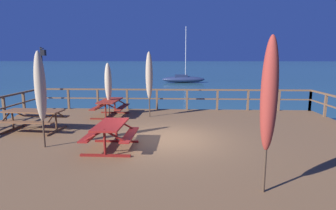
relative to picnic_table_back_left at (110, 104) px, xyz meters
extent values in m
plane|color=#2D5B6B|center=(2.78, -3.42, -1.32)|extent=(600.00, 600.00, 0.00)
cube|color=brown|center=(2.78, -3.42, -0.94)|extent=(14.40, 10.70, 0.77)
cube|color=brown|center=(2.78, 1.78, 0.50)|extent=(14.10, 0.09, 0.08)
cube|color=brown|center=(2.78, 1.78, 0.02)|extent=(14.10, 0.07, 0.06)
cube|color=brown|center=(-4.27, 1.78, -0.03)|extent=(0.10, 0.10, 1.05)
cube|color=brown|center=(-2.70, 1.78, -0.03)|extent=(0.10, 0.10, 1.05)
cube|color=brown|center=(-1.13, 1.78, -0.03)|extent=(0.10, 0.10, 1.05)
cube|color=brown|center=(0.43, 1.78, -0.03)|extent=(0.10, 0.10, 1.05)
cube|color=brown|center=(2.00, 1.78, -0.03)|extent=(0.10, 0.10, 1.05)
cube|color=brown|center=(3.57, 1.78, -0.03)|extent=(0.10, 0.10, 1.05)
cube|color=brown|center=(5.13, 1.78, -0.03)|extent=(0.10, 0.10, 1.05)
cube|color=brown|center=(6.70, 1.78, -0.03)|extent=(0.10, 0.10, 1.05)
cube|color=brown|center=(8.27, 1.78, -0.03)|extent=(0.10, 0.10, 1.05)
cube|color=brown|center=(9.83, 1.78, -0.03)|extent=(0.10, 0.10, 1.05)
cube|color=brown|center=(-4.27, -1.19, -0.03)|extent=(0.10, 0.10, 1.05)
cube|color=brown|center=(-4.27, 0.29, -0.03)|extent=(0.10, 0.10, 1.05)
cube|color=brown|center=(-4.27, 1.78, -0.03)|extent=(0.10, 0.10, 1.05)
cube|color=brown|center=(9.83, 0.29, -0.03)|extent=(0.10, 0.10, 1.05)
cube|color=brown|center=(9.83, 1.78, -0.03)|extent=(0.10, 0.10, 1.05)
cube|color=maroon|center=(0.00, 0.00, 0.19)|extent=(0.84, 1.82, 0.05)
cube|color=maroon|center=(0.56, -0.02, -0.11)|extent=(0.36, 1.80, 0.04)
cube|color=maroon|center=(-0.56, 0.02, -0.11)|extent=(0.36, 1.80, 0.04)
cube|color=maroon|center=(-0.03, -0.72, -0.52)|extent=(1.40, 0.14, 0.06)
cylinder|color=maroon|center=(-0.03, -0.72, -0.18)|extent=(0.07, 0.07, 0.74)
cylinder|color=maroon|center=(0.25, -0.73, 0.04)|extent=(0.63, 0.08, 0.37)
cylinder|color=maroon|center=(-0.31, -0.70, 0.04)|extent=(0.63, 0.08, 0.37)
cube|color=maroon|center=(0.03, 0.72, -0.52)|extent=(1.40, 0.14, 0.06)
cylinder|color=maroon|center=(0.03, 0.72, -0.18)|extent=(0.07, 0.07, 0.74)
cylinder|color=maroon|center=(0.31, 0.70, 0.04)|extent=(0.63, 0.08, 0.37)
cylinder|color=maroon|center=(-0.25, 0.73, 0.04)|extent=(0.63, 0.08, 0.37)
cube|color=maroon|center=(1.19, -4.57, 0.19)|extent=(0.77, 1.67, 0.05)
cube|color=maroon|center=(1.75, -4.58, -0.11)|extent=(0.29, 1.67, 0.04)
cube|color=maroon|center=(0.63, -4.57, -0.11)|extent=(0.29, 1.67, 0.04)
cube|color=maroon|center=(1.18, -5.23, -0.52)|extent=(1.40, 0.09, 0.06)
cylinder|color=maroon|center=(1.18, -5.23, -0.18)|extent=(0.07, 0.07, 0.74)
cylinder|color=maroon|center=(1.46, -5.23, 0.04)|extent=(0.63, 0.06, 0.37)
cylinder|color=maroon|center=(0.90, -5.22, 0.04)|extent=(0.63, 0.06, 0.37)
cube|color=maroon|center=(1.19, -3.92, -0.52)|extent=(1.40, 0.09, 0.06)
cylinder|color=maroon|center=(1.19, -3.92, -0.18)|extent=(0.07, 0.07, 0.74)
cylinder|color=maroon|center=(1.47, -3.92, 0.04)|extent=(0.63, 0.06, 0.37)
cylinder|color=maroon|center=(0.91, -3.92, 0.04)|extent=(0.63, 0.06, 0.37)
cube|color=brown|center=(-2.18, -2.64, 0.19)|extent=(2.15, 0.93, 0.05)
cube|color=brown|center=(-2.23, -3.20, -0.11)|extent=(2.11, 0.45, 0.04)
cube|color=brown|center=(-2.14, -2.08, -0.11)|extent=(2.11, 0.45, 0.04)
cube|color=brown|center=(-3.05, -2.56, -0.52)|extent=(0.20, 1.40, 0.06)
cylinder|color=brown|center=(-3.05, -2.56, -0.18)|extent=(0.07, 0.07, 0.74)
cylinder|color=brown|center=(-3.07, -2.84, 0.04)|extent=(0.11, 0.63, 0.37)
cylinder|color=brown|center=(-3.02, -2.29, 0.04)|extent=(0.11, 0.63, 0.37)
cube|color=brown|center=(-1.32, -2.71, -0.52)|extent=(0.20, 1.40, 0.06)
cylinder|color=brown|center=(-1.32, -2.71, -0.18)|extent=(0.07, 0.07, 0.74)
cylinder|color=brown|center=(-1.34, -2.99, 0.04)|extent=(0.11, 0.63, 0.37)
cylinder|color=brown|center=(-1.30, -2.43, 0.04)|extent=(0.11, 0.63, 0.37)
cylinder|color=#4C3828|center=(-0.07, 0.04, 0.61)|extent=(0.06, 0.06, 2.32)
ellipsoid|color=#CCB793|center=(-0.07, 0.04, 1.02)|extent=(0.32, 0.32, 1.76)
cylinder|color=#7A6E58|center=(-0.07, 0.04, 0.89)|extent=(0.21, 0.21, 0.05)
cone|color=#4C3828|center=(-0.07, 0.04, 1.84)|extent=(0.10, 0.10, 0.14)
cylinder|color=#4C3828|center=(4.91, -7.06, 0.91)|extent=(0.06, 0.06, 2.93)
ellipsoid|color=#A33328|center=(4.91, -7.06, 1.43)|extent=(0.32, 0.32, 2.22)
cylinder|color=maroon|center=(4.91, -7.06, 1.26)|extent=(0.21, 0.21, 0.05)
cone|color=#4C3828|center=(4.91, -7.06, 2.44)|extent=(0.10, 0.10, 0.14)
cylinder|color=#4C3828|center=(-0.87, -4.51, 0.81)|extent=(0.06, 0.06, 2.72)
ellipsoid|color=tan|center=(-0.87, -4.51, 1.29)|extent=(0.32, 0.32, 2.07)
cylinder|color=#71614F|center=(-0.87, -4.51, 1.13)|extent=(0.21, 0.21, 0.05)
cone|color=#4C3828|center=(-0.87, -4.51, 2.24)|extent=(0.10, 0.10, 0.14)
cylinder|color=#4C3828|center=(1.82, -0.04, 0.84)|extent=(0.06, 0.06, 2.79)
ellipsoid|color=tan|center=(1.82, -0.04, 1.34)|extent=(0.32, 0.32, 2.12)
cylinder|color=#71614F|center=(1.82, -0.04, 1.18)|extent=(0.21, 0.21, 0.05)
cone|color=#4C3828|center=(1.82, -0.04, 2.31)|extent=(0.10, 0.10, 0.14)
cylinder|color=black|center=(-3.72, 1.23, 1.05)|extent=(0.09, 0.09, 3.20)
cylinder|color=black|center=(-3.55, 1.01, 2.57)|extent=(0.38, 0.47, 0.06)
cube|color=black|center=(-3.38, 0.79, 2.37)|extent=(0.20, 0.20, 0.28)
sphere|color=#F4E08C|center=(-3.38, 0.79, 2.37)|extent=(0.14, 0.14, 0.14)
ellipsoid|color=navy|center=(3.61, 26.51, -0.87)|extent=(6.06, 1.90, 0.90)
cube|color=#202949|center=(3.32, 26.50, -0.37)|extent=(1.84, 1.16, 0.36)
cylinder|color=silver|center=(3.91, 26.52, 2.90)|extent=(0.10, 0.10, 7.00)
camera|label=1|loc=(3.23, -12.28, 2.11)|focal=29.25mm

